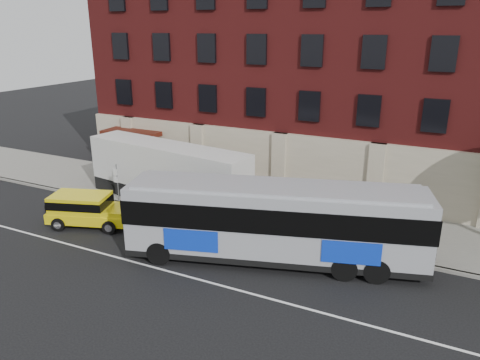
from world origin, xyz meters
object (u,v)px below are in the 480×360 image
at_px(sign_pole, 117,181).
at_px(yellow_suv, 86,208).
at_px(city_bus, 275,220).
at_px(shipping_container, 168,175).

bearing_deg(sign_pole, yellow_suv, -78.18).
bearing_deg(city_bus, sign_pole, 167.50).
bearing_deg(sign_pole, shipping_container, 26.54).
relative_size(sign_pole, yellow_suv, 0.52).
distance_m(city_bus, yellow_suv, 10.88).
bearing_deg(yellow_suv, city_bus, 4.59).
height_order(sign_pole, city_bus, city_bus).
bearing_deg(sign_pole, city_bus, -12.50).
distance_m(yellow_suv, shipping_container, 5.33).
bearing_deg(city_bus, shipping_container, 155.48).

